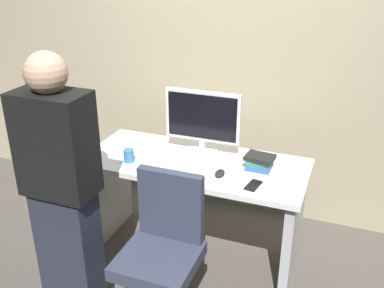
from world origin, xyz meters
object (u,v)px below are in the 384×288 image
Objects in this scene: person_at_desk at (62,193)px; office_chair at (163,259)px; cup_near_keyboard at (129,156)px; book_stack at (260,162)px; desk at (195,190)px; mouse at (220,173)px; monitor at (203,119)px; keyboard at (180,167)px; cell_phone at (253,185)px.

office_chair is at bearing 14.89° from person_at_desk.
book_stack is at bearing 14.36° from cup_near_keyboard.
desk is at bearing -173.30° from book_stack.
desk is at bearing 148.57° from mouse.
book_stack is (0.21, 0.19, 0.03)m from mouse.
desk is 0.51m from monitor.
person_at_desk is 3.03× the size of monitor.
mouse is (0.18, 0.52, 0.34)m from office_chair.
desk is 3.58× the size of keyboard.
book_stack is (0.44, -0.10, -0.21)m from monitor.
keyboard is 0.53m from book_stack.
monitor is (0.00, 0.16, 0.48)m from desk.
desk is at bearing -91.50° from monitor.
cup_near_keyboard reaches higher than cell_phone.
book_stack reaches higher than desk.
cell_phone is (0.46, -0.35, -0.25)m from monitor.
mouse is (0.23, -0.14, 0.24)m from desk.
mouse is 0.69× the size of cell_phone.
office_chair is 0.57× the size of person_at_desk.
desk is 0.36m from mouse.
keyboard is 0.28m from mouse.
cell_phone is (0.88, -0.03, -0.04)m from cup_near_keyboard.
office_chair is 4.74× the size of book_stack.
keyboard is at bearing 179.29° from mouse.
book_stack is 1.38× the size of cell_phone.
cup_near_keyboard is 0.63× the size of cell_phone.
desk is 15.41× the size of mouse.
office_chair is 0.78m from cup_near_keyboard.
person_at_desk is at bearing -126.20° from keyboard.
cup_near_keyboard is at bearing -142.53° from monitor.
book_stack is at bearing 61.39° from office_chair.
monitor is at bearing 37.47° from cup_near_keyboard.
office_chair is 1.01m from monitor.
mouse is at bearing 2.66° from cup_near_keyboard.
office_chair reaches higher than mouse.
office_chair is 2.19× the size of keyboard.
cell_phone is (0.02, -0.25, -0.05)m from book_stack.
cell_phone is at bearing -37.42° from monitor.
office_chair is at bearing -86.74° from monitor.
book_stack is at bearing 17.32° from keyboard.
cup_near_keyboard is (-0.47, 0.49, 0.37)m from office_chair.
monitor reaches higher than keyboard.
monitor is at bearing 166.60° from book_stack.
cup_near_keyboard is at bearing -165.64° from book_stack.
monitor reaches higher than desk.
mouse is (0.72, 0.67, -0.07)m from person_at_desk.
mouse is 0.24m from cell_phone.
desk is 0.52m from book_stack.
person_at_desk is 8.26× the size of book_stack.
book_stack is at bearing 103.93° from cell_phone.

